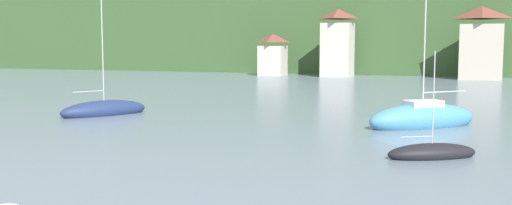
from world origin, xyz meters
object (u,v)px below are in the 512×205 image
sailboat_mid_9 (432,153)px  sailboat_far_11 (422,119)px  shore_building_central (481,44)px  shore_building_westcentral (338,44)px  shore_building_west (273,55)px  sailboat_far_10 (104,110)px

sailboat_mid_9 → sailboat_far_11: (-1.10, 10.30, 0.31)m
shore_building_central → shore_building_westcentral: bearing=179.9°
shore_building_westcentral → shore_building_west: bearing=-176.5°
shore_building_westcentral → sailboat_far_11: bearing=-72.7°
shore_building_westcentral → sailboat_far_11: size_ratio=0.94×
shore_building_west → sailboat_far_11: 58.58m
sailboat_far_10 → sailboat_far_11: sailboat_far_11 is taller
sailboat_mid_9 → shore_building_west: bearing=83.7°
shore_building_westcentral → shore_building_central: size_ratio=1.00×
shore_building_central → sailboat_far_11: 52.98m
sailboat_far_11 → shore_building_west: bearing=-103.8°
shore_building_central → sailboat_mid_9: (-3.52, -62.88, -4.91)m
shore_building_westcentral → sailboat_far_11: (16.38, -52.61, -4.61)m
sailboat_far_11 → shore_building_central: bearing=-136.2°
shore_building_westcentral → shore_building_central: (20.99, -0.03, -0.01)m
shore_building_west → sailboat_far_11: (26.87, -51.98, -2.75)m
sailboat_mid_9 → shore_building_central: bearing=56.3°
shore_building_west → shore_building_central: size_ratio=0.64×
shore_building_westcentral → sailboat_far_10: bearing=-96.7°
shore_building_west → sailboat_mid_9: bearing=-65.8°
shore_building_west → shore_building_westcentral: size_ratio=0.64×
sailboat_far_10 → shore_building_westcentral: bearing=23.7°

